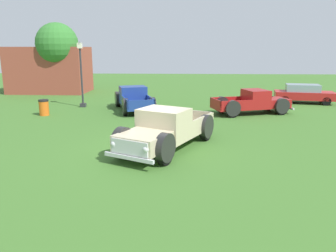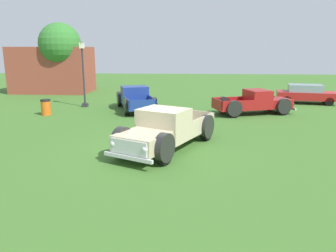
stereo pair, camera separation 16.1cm
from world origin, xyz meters
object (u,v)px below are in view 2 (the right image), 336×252
pickup_truck_behind_left (135,98)px  pickup_truck_behind_right (258,102)px  trash_can (46,107)px  pickup_truck_foreground (163,131)px  oak_tree_east (60,44)px  lamp_post_near (83,73)px  sedan_distant_a (306,94)px

pickup_truck_behind_left → pickup_truck_behind_right: (7.77, -1.08, -0.02)m
pickup_truck_behind_left → trash_can: 5.51m
pickup_truck_foreground → oak_tree_east: bearing=122.0°
oak_tree_east → pickup_truck_foreground: bearing=-58.0°
pickup_truck_behind_left → pickup_truck_foreground: bearing=-74.0°
pickup_truck_behind_right → lamp_post_near: (-11.33, 1.78, 1.58)m
pickup_truck_foreground → oak_tree_east: oak_tree_east is taller
sedan_distant_a → lamp_post_near: bearing=-171.3°
pickup_truck_foreground → lamp_post_near: 11.49m
trash_can → oak_tree_east: 10.61m
sedan_distant_a → oak_tree_east: (-19.63, 4.19, 3.54)m
sedan_distant_a → oak_tree_east: bearing=167.9°
lamp_post_near → oak_tree_east: oak_tree_east is taller
pickup_truck_behind_left → trash_can: bearing=-155.5°
pickup_truck_foreground → sedan_distant_a: bearing=51.7°
sedan_distant_a → lamp_post_near: size_ratio=1.00×
pickup_truck_behind_left → oak_tree_east: (-7.58, 7.30, 3.53)m
pickup_truck_foreground → oak_tree_east: 19.43m
sedan_distant_a → trash_can: bearing=-162.5°
pickup_truck_foreground → trash_can: pickup_truck_foreground is taller
lamp_post_near → oak_tree_east: (-4.02, 6.59, 1.98)m
pickup_truck_behind_right → oak_tree_east: oak_tree_east is taller
pickup_truck_foreground → sedan_distant_a: size_ratio=1.31×
lamp_post_near → sedan_distant_a: bearing=8.7°
sedan_distant_a → lamp_post_near: 15.87m
pickup_truck_behind_left → lamp_post_near: bearing=168.8°
oak_tree_east → lamp_post_near: bearing=-58.6°
sedan_distant_a → pickup_truck_foreground: bearing=-128.3°
pickup_truck_behind_left → oak_tree_east: size_ratio=0.87×
lamp_post_near → oak_tree_east: size_ratio=0.72×
sedan_distant_a → pickup_truck_behind_left: bearing=-165.6°
trash_can → oak_tree_east: bearing=105.0°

